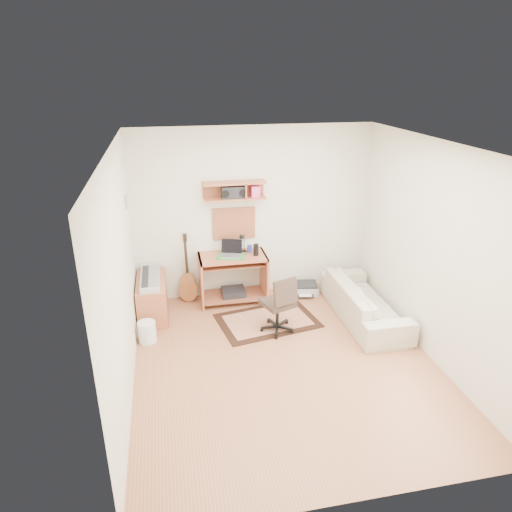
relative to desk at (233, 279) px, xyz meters
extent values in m
cube|color=#AE6E48|center=(0.37, -1.73, -0.38)|extent=(3.60, 4.00, 0.01)
cube|color=white|center=(0.37, -1.73, 2.23)|extent=(3.60, 4.00, 0.01)
cube|color=silver|center=(0.37, 0.28, 0.93)|extent=(3.60, 0.01, 2.60)
cube|color=silver|center=(-1.44, -1.73, 0.93)|extent=(0.01, 4.00, 2.60)
cube|color=silver|center=(2.17, -1.73, 0.93)|extent=(0.01, 4.00, 2.60)
cube|color=#BD6642|center=(0.07, 0.15, 1.32)|extent=(0.90, 0.25, 0.26)
cube|color=tan|center=(0.07, 0.25, 0.79)|extent=(0.64, 0.03, 0.49)
cube|color=#4C8CBF|center=(-1.42, -0.23, 1.34)|extent=(0.02, 0.20, 0.15)
cylinder|color=black|center=(0.34, -0.05, 0.46)|extent=(0.08, 0.08, 0.18)
cylinder|color=#303792|center=(0.28, 0.10, 0.43)|extent=(0.08, 0.08, 0.11)
cube|color=black|center=(0.05, 0.15, 1.30)|extent=(0.35, 0.16, 0.18)
cube|color=#D0B28B|center=(0.38, -0.71, -0.37)|extent=(1.49, 1.13, 0.02)
cube|color=#BD6642|center=(-1.21, -0.20, -0.10)|extent=(0.40, 0.90, 0.55)
cube|color=#B2B5BA|center=(-1.21, -0.20, 0.21)|extent=(0.26, 0.85, 0.07)
cylinder|color=white|center=(-1.28, -0.90, -0.23)|extent=(0.31, 0.31, 0.28)
cube|color=#A5A8AA|center=(1.15, 0.04, -0.29)|extent=(0.46, 0.39, 0.16)
imported|color=#BBB094|center=(1.75, -0.88, -0.02)|extent=(0.52, 1.80, 0.70)
camera|label=1|loc=(-0.90, -6.26, 2.96)|focal=32.22mm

